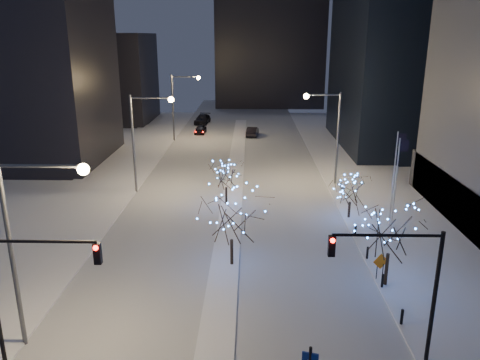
{
  "coord_description": "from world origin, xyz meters",
  "views": [
    {
      "loc": [
        1.72,
        -18.67,
        15.45
      ],
      "look_at": [
        0.98,
        15.26,
        5.0
      ],
      "focal_mm": 35.0,
      "sensor_mm": 36.0,
      "label": 1
    }
  ],
  "objects_px": {
    "street_lamp_east": "(330,126)",
    "car_far": "(202,119)",
    "car_mid": "(252,131)",
    "traffic_signal_west": "(25,283)",
    "holiday_tree_plaza_far": "(351,189)",
    "holiday_tree_median_near": "(232,214)",
    "construction_sign": "(380,264)",
    "holiday_tree_plaza_near": "(391,228)",
    "street_lamp_w_near": "(29,230)",
    "car_near": "(200,130)",
    "traffic_signal_east": "(404,276)",
    "street_lamp_w_far": "(180,98)",
    "street_lamp_w_mid": "(143,130)",
    "holiday_tree_median_far": "(226,176)"
  },
  "relations": [
    {
      "from": "holiday_tree_plaza_near",
      "to": "construction_sign",
      "type": "bearing_deg",
      "value": 106.09
    },
    {
      "from": "traffic_signal_west",
      "to": "car_far",
      "type": "xyz_separation_m",
      "value": [
        1.39,
        66.71,
        -3.93
      ]
    },
    {
      "from": "street_lamp_w_far",
      "to": "car_far",
      "type": "height_order",
      "value": "street_lamp_w_far"
    },
    {
      "from": "car_far",
      "to": "holiday_tree_median_far",
      "type": "xyz_separation_m",
      "value": [
        6.55,
        -43.43,
        2.12
      ]
    },
    {
      "from": "street_lamp_east",
      "to": "holiday_tree_plaza_far",
      "type": "height_order",
      "value": "street_lamp_east"
    },
    {
      "from": "car_mid",
      "to": "traffic_signal_east",
      "type": "bearing_deg",
      "value": 104.53
    },
    {
      "from": "car_far",
      "to": "street_lamp_east",
      "type": "bearing_deg",
      "value": -59.0
    },
    {
      "from": "street_lamp_w_near",
      "to": "car_far",
      "type": "relative_size",
      "value": 1.75
    },
    {
      "from": "street_lamp_east",
      "to": "car_near",
      "type": "relative_size",
      "value": 2.46
    },
    {
      "from": "holiday_tree_plaza_near",
      "to": "street_lamp_east",
      "type": "bearing_deg",
      "value": 91.1
    },
    {
      "from": "street_lamp_w_far",
      "to": "construction_sign",
      "type": "bearing_deg",
      "value": -65.87
    },
    {
      "from": "traffic_signal_west",
      "to": "holiday_tree_plaza_near",
      "type": "xyz_separation_m",
      "value": [
        18.94,
        8.37,
        -0.68
      ]
    },
    {
      "from": "car_near",
      "to": "holiday_tree_median_near",
      "type": "bearing_deg",
      "value": -77.6
    },
    {
      "from": "street_lamp_east",
      "to": "traffic_signal_east",
      "type": "bearing_deg",
      "value": -92.26
    },
    {
      "from": "street_lamp_w_mid",
      "to": "car_far",
      "type": "bearing_deg",
      "value": 87.28
    },
    {
      "from": "street_lamp_w_mid",
      "to": "holiday_tree_median_near",
      "type": "relative_size",
      "value": 1.67
    },
    {
      "from": "street_lamp_east",
      "to": "car_far",
      "type": "xyz_separation_m",
      "value": [
        -17.14,
        36.71,
        -5.62
      ]
    },
    {
      "from": "street_lamp_east",
      "to": "holiday_tree_plaza_far",
      "type": "distance_m",
      "value": 10.6
    },
    {
      "from": "traffic_signal_east",
      "to": "car_mid",
      "type": "distance_m",
      "value": 55.36
    },
    {
      "from": "traffic_signal_west",
      "to": "car_far",
      "type": "relative_size",
      "value": 1.23
    },
    {
      "from": "street_lamp_w_far",
      "to": "car_mid",
      "type": "relative_size",
      "value": 2.2
    },
    {
      "from": "traffic_signal_west",
      "to": "car_far",
      "type": "height_order",
      "value": "traffic_signal_west"
    },
    {
      "from": "holiday_tree_median_near",
      "to": "traffic_signal_west",
      "type": "bearing_deg",
      "value": -129.19
    },
    {
      "from": "street_lamp_east",
      "to": "holiday_tree_median_far",
      "type": "distance_m",
      "value": 13.02
    },
    {
      "from": "street_lamp_w_mid",
      "to": "traffic_signal_west",
      "type": "bearing_deg",
      "value": -88.94
    },
    {
      "from": "street_lamp_w_far",
      "to": "car_near",
      "type": "relative_size",
      "value": 2.46
    },
    {
      "from": "street_lamp_east",
      "to": "car_mid",
      "type": "relative_size",
      "value": 2.2
    },
    {
      "from": "holiday_tree_plaza_near",
      "to": "holiday_tree_plaza_far",
      "type": "height_order",
      "value": "holiday_tree_plaza_near"
    },
    {
      "from": "traffic_signal_east",
      "to": "car_far",
      "type": "height_order",
      "value": "traffic_signal_east"
    },
    {
      "from": "traffic_signal_west",
      "to": "construction_sign",
      "type": "height_order",
      "value": "traffic_signal_west"
    },
    {
      "from": "street_lamp_w_far",
      "to": "holiday_tree_plaza_far",
      "type": "xyz_separation_m",
      "value": [
        19.44,
        -31.94,
        -3.73
      ]
    },
    {
      "from": "holiday_tree_median_far",
      "to": "holiday_tree_plaza_near",
      "type": "xyz_separation_m",
      "value": [
        11.0,
        -14.91,
        1.14
      ]
    },
    {
      "from": "traffic_signal_west",
      "to": "car_near",
      "type": "xyz_separation_m",
      "value": [
        1.95,
        57.49,
        -4.07
      ]
    },
    {
      "from": "traffic_signal_east",
      "to": "holiday_tree_plaza_near",
      "type": "xyz_separation_m",
      "value": [
        1.56,
        7.37,
        -0.68
      ]
    },
    {
      "from": "street_lamp_w_near",
      "to": "traffic_signal_east",
      "type": "distance_m",
      "value": 17.99
    },
    {
      "from": "traffic_signal_west",
      "to": "construction_sign",
      "type": "xyz_separation_m",
      "value": [
        18.74,
        9.06,
        -3.52
      ]
    },
    {
      "from": "street_lamp_w_far",
      "to": "holiday_tree_median_near",
      "type": "distance_m",
      "value": 42.19
    },
    {
      "from": "traffic_signal_east",
      "to": "construction_sign",
      "type": "xyz_separation_m",
      "value": [
        1.36,
        8.06,
        -3.52
      ]
    },
    {
      "from": "traffic_signal_west",
      "to": "holiday_tree_plaza_far",
      "type": "xyz_separation_m",
      "value": [
        18.94,
        20.07,
        -1.99
      ]
    },
    {
      "from": "car_far",
      "to": "street_lamp_w_mid",
      "type": "bearing_deg",
      "value": -86.74
    },
    {
      "from": "car_near",
      "to": "construction_sign",
      "type": "distance_m",
      "value": 51.26
    },
    {
      "from": "street_lamp_east",
      "to": "holiday_tree_plaza_near",
      "type": "xyz_separation_m",
      "value": [
        0.42,
        -21.64,
        -2.37
      ]
    },
    {
      "from": "street_lamp_w_far",
      "to": "holiday_tree_median_near",
      "type": "xyz_separation_m",
      "value": [
        9.44,
        -41.04,
        -2.62
      ]
    },
    {
      "from": "street_lamp_w_far",
      "to": "traffic_signal_west",
      "type": "relative_size",
      "value": 1.43
    },
    {
      "from": "street_lamp_east",
      "to": "traffic_signal_west",
      "type": "height_order",
      "value": "street_lamp_east"
    },
    {
      "from": "traffic_signal_east",
      "to": "holiday_tree_plaza_far",
      "type": "bearing_deg",
      "value": 85.32
    },
    {
      "from": "holiday_tree_median_near",
      "to": "holiday_tree_plaza_far",
      "type": "relative_size",
      "value": 1.45
    },
    {
      "from": "street_lamp_w_near",
      "to": "car_near",
      "type": "relative_size",
      "value": 2.46
    },
    {
      "from": "street_lamp_w_mid",
      "to": "holiday_tree_median_near",
      "type": "distance_m",
      "value": 18.79
    },
    {
      "from": "holiday_tree_median_near",
      "to": "holiday_tree_plaza_far",
      "type": "distance_m",
      "value": 13.57
    }
  ]
}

